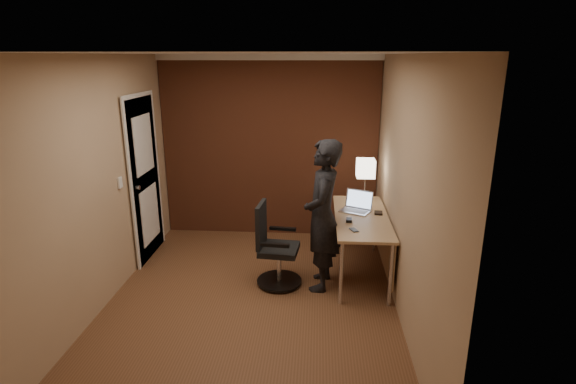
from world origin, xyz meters
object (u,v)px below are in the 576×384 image
object	(u,v)px
phone	(354,230)
desk	(367,226)
mouse	(349,220)
wallet	(378,213)
laptop	(357,205)
person	(322,216)
office_chair	(274,250)
desk_lamp	(366,169)

from	to	relation	value
phone	desk	bearing A→B (deg)	43.70
mouse	phone	bearing A→B (deg)	-77.87
desk	wallet	bearing A→B (deg)	32.75
laptop	phone	size ratio (longest dim) A/B	3.57
person	mouse	bearing A→B (deg)	116.99
desk	phone	size ratio (longest dim) A/B	13.04
office_chair	desk	bearing A→B (deg)	15.99
laptop	desk_lamp	bearing A→B (deg)	72.11
wallet	phone	bearing A→B (deg)	-120.99
desk	mouse	world-z (taller)	mouse
desk_lamp	office_chair	world-z (taller)	desk_lamp
desk	person	distance (m)	0.65
desk_lamp	person	distance (m)	1.05
desk	mouse	distance (m)	0.33
mouse	wallet	bearing A→B (deg)	41.98
laptop	wallet	bearing A→B (deg)	-23.39
desk_lamp	mouse	size ratio (longest dim) A/B	5.35
laptop	phone	distance (m)	0.65
desk	mouse	bearing A→B (deg)	-140.01
phone	person	distance (m)	0.37
mouse	phone	xyz separation A→B (m)	(0.04, -0.26, -0.01)
laptop	person	distance (m)	0.64
mouse	office_chair	bearing A→B (deg)	-167.98
office_chair	desk_lamp	bearing A→B (deg)	38.86
desk_lamp	wallet	world-z (taller)	desk_lamp
desk_lamp	wallet	bearing A→B (deg)	-75.32
wallet	person	size ratio (longest dim) A/B	0.07
phone	office_chair	bearing A→B (deg)	146.96
phone	wallet	bearing A→B (deg)	35.89
phone	office_chair	size ratio (longest dim) A/B	0.12
desk	phone	distance (m)	0.51
wallet	office_chair	world-z (taller)	office_chair
phone	person	size ratio (longest dim) A/B	0.07
desk	office_chair	distance (m)	1.11
person	desk_lamp	bearing A→B (deg)	153.96
mouse	office_chair	world-z (taller)	office_chair
wallet	office_chair	bearing A→B (deg)	-162.00
desk_lamp	phone	distance (m)	1.10
desk	desk_lamp	distance (m)	0.77
laptop	person	xyz separation A→B (m)	(-0.41, -0.49, 0.04)
desk_lamp	desk	bearing A→B (deg)	-90.45
phone	wallet	xyz separation A→B (m)	(0.32, 0.53, 0.01)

